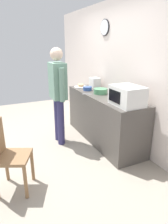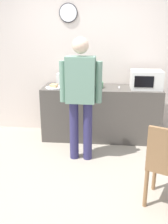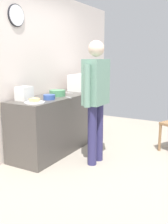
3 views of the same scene
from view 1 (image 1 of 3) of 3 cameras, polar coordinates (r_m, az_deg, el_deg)
ground_plane at (r=3.95m, az=-12.64°, el=-9.08°), size 6.00×6.00×0.00m
back_wall at (r=4.15m, az=8.43°, el=11.51°), size 5.40×0.13×2.60m
kitchen_counter at (r=3.92m, az=5.49°, el=-1.60°), size 2.00×0.62×0.92m
microwave at (r=3.14m, az=12.10°, el=4.50°), size 0.50×0.39×0.30m
sandwich_plate at (r=4.41m, az=-0.95°, el=7.27°), size 0.28×0.28×0.07m
salad_bowl at (r=4.10m, az=0.98°, el=6.65°), size 0.18×0.18×0.07m
cereal_bowl at (r=3.84m, az=4.68°, el=5.91°), size 0.26×0.26×0.10m
toaster at (r=4.41m, az=3.08°, el=8.34°), size 0.22×0.18×0.20m
fork_utensil at (r=3.79m, az=0.82°, el=5.09°), size 0.11×0.15×0.01m
spoon_utensil at (r=3.54m, az=8.34°, el=3.91°), size 0.03×0.17×0.01m
person_standing at (r=3.67m, az=-7.38°, el=6.27°), size 0.59×0.25×1.76m
wooden_chair at (r=2.74m, az=-21.01°, el=-10.86°), size 0.53×0.53×0.94m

